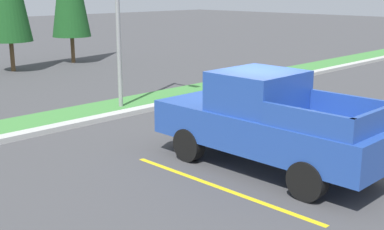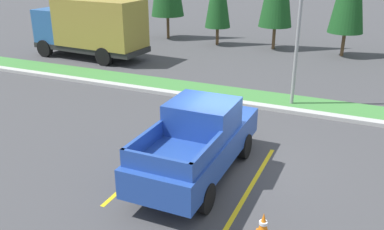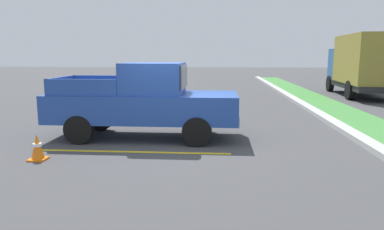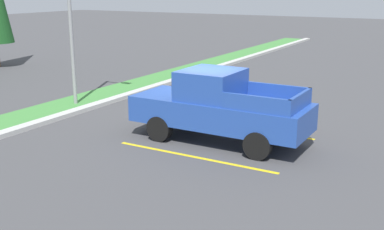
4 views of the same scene
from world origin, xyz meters
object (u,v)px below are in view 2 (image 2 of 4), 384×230
object	(u,v)px
cargo_truck_distant	(91,26)
pickup_truck_main	(199,141)
traffic_cone	(263,225)
street_light	(301,0)

from	to	relation	value
cargo_truck_distant	pickup_truck_main	bearing A→B (deg)	-42.48
pickup_truck_main	traffic_cone	world-z (taller)	pickup_truck_main
cargo_truck_distant	traffic_cone	bearing A→B (deg)	-41.97
pickup_truck_main	cargo_truck_distant	distance (m)	14.92
traffic_cone	cargo_truck_distant	bearing A→B (deg)	138.03
pickup_truck_main	street_light	distance (m)	7.45
traffic_cone	street_light	bearing A→B (deg)	97.41
pickup_truck_main	street_light	size ratio (longest dim) A/B	0.72
cargo_truck_distant	street_light	bearing A→B (deg)	-15.65
cargo_truck_distant	traffic_cone	size ratio (longest dim) A/B	11.55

